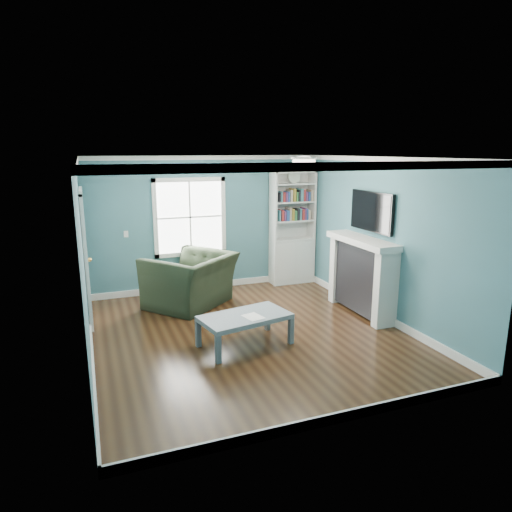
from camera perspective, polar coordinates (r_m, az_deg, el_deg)
name	(u,v)px	position (r m, az deg, el deg)	size (l,w,h in m)	color
floor	(249,334)	(6.97, -0.84, -9.68)	(5.00, 5.00, 0.00)	black
room_walls	(249,230)	(6.52, -0.88, 3.23)	(5.00, 5.00, 5.00)	#3F6E77
trim	(249,254)	(6.59, -0.87, 0.27)	(4.50, 5.00, 2.60)	white
window	(190,217)	(8.83, -8.25, 4.83)	(1.40, 0.06, 1.50)	white
bookshelf	(292,239)	(9.40, 4.51, 2.18)	(0.90, 0.35, 2.31)	silver
fireplace	(362,277)	(7.84, 13.09, -2.52)	(0.44, 1.58, 1.30)	black
tv	(372,211)	(7.69, 14.26, 5.42)	(0.06, 1.10, 0.65)	black
door	(85,257)	(7.62, -20.54, -0.07)	(0.12, 0.98, 2.17)	silver
ceiling_fixture	(304,161)	(6.88, 6.02, 11.77)	(0.38, 0.38, 0.15)	white
light_switch	(126,234)	(8.69, -15.94, 2.66)	(0.08, 0.01, 0.12)	white
recliner	(190,272)	(8.10, -8.20, -1.96)	(1.41, 0.91, 1.23)	black
coffee_table	(245,319)	(6.45, -1.40, -7.87)	(1.34, 0.90, 0.45)	#555D66
paper_sheet	(253,317)	(6.36, -0.37, -7.60)	(0.23, 0.29, 0.00)	white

